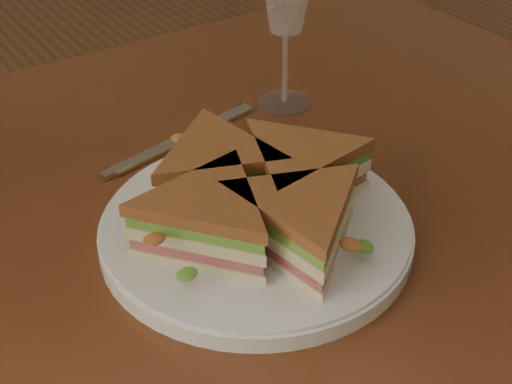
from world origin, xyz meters
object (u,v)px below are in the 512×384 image
at_px(plate, 256,229).
at_px(sandwich_wedges, 256,197).
at_px(table, 184,291).
at_px(knife, 176,143).
at_px(spoon, 181,184).

relative_size(plate, sandwich_wedges, 1.06).
distance_m(table, plate, 0.13).
xyz_separation_m(table, sandwich_wedges, (0.04, -0.07, 0.14)).
distance_m(table, knife, 0.17).
bearing_deg(plate, table, 123.14).
height_order(plate, spoon, plate).
xyz_separation_m(sandwich_wedges, knife, (0.02, 0.18, -0.04)).
bearing_deg(table, knife, 62.28).
height_order(plate, sandwich_wedges, sandwich_wedges).
xyz_separation_m(plate, spoon, (-0.02, 0.11, -0.00)).
relative_size(plate, knife, 1.34).
bearing_deg(spoon, plate, -73.92).
height_order(sandwich_wedges, spoon, sandwich_wedges).
bearing_deg(knife, spoon, -127.02).
xyz_separation_m(table, plate, (0.04, -0.07, 0.11)).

